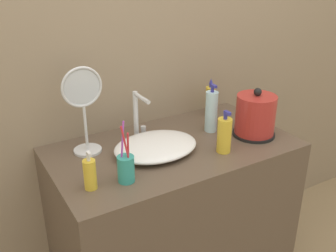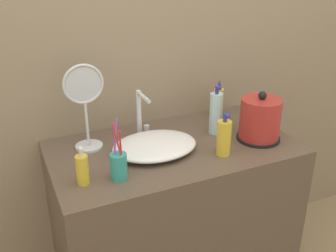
{
  "view_description": "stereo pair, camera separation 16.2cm",
  "coord_description": "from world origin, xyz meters",
  "px_view_note": "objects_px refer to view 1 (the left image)",
  "views": [
    {
      "loc": [
        -0.78,
        -0.98,
        1.59
      ],
      "look_at": [
        -0.03,
        0.29,
        0.92
      ],
      "focal_mm": 42.0,
      "sensor_mm": 36.0,
      "label": 1
    },
    {
      "loc": [
        -0.64,
        -1.06,
        1.59
      ],
      "look_at": [
        -0.03,
        0.29,
        0.92
      ],
      "focal_mm": 42.0,
      "sensor_mm": 36.0,
      "label": 2
    }
  ],
  "objects_px": {
    "shampoo_bottle": "(90,174)",
    "vanity_mirror": "(84,105)",
    "electric_kettle": "(255,117)",
    "mouthwash_bottle": "(224,135)",
    "lotion_bottle": "(211,111)",
    "toothbrush_cup": "(126,168)",
    "hand_cream_bottle": "(210,100)",
    "faucet": "(138,113)"
  },
  "relations": [
    {
      "from": "hand_cream_bottle",
      "to": "toothbrush_cup",
      "type": "bearing_deg",
      "value": -150.62
    },
    {
      "from": "lotion_bottle",
      "to": "hand_cream_bottle",
      "type": "distance_m",
      "value": 0.19
    },
    {
      "from": "shampoo_bottle",
      "to": "hand_cream_bottle",
      "type": "relative_size",
      "value": 0.77
    },
    {
      "from": "toothbrush_cup",
      "to": "shampoo_bottle",
      "type": "distance_m",
      "value": 0.13
    },
    {
      "from": "faucet",
      "to": "electric_kettle",
      "type": "relative_size",
      "value": 0.95
    },
    {
      "from": "toothbrush_cup",
      "to": "mouthwash_bottle",
      "type": "xyz_separation_m",
      "value": [
        0.44,
        0.0,
        0.02
      ]
    },
    {
      "from": "hand_cream_bottle",
      "to": "faucet",
      "type": "bearing_deg",
      "value": -173.1
    },
    {
      "from": "electric_kettle",
      "to": "vanity_mirror",
      "type": "xyz_separation_m",
      "value": [
        -0.7,
        0.23,
        0.12
      ]
    },
    {
      "from": "vanity_mirror",
      "to": "shampoo_bottle",
      "type": "bearing_deg",
      "value": -107.78
    },
    {
      "from": "mouthwash_bottle",
      "to": "lotion_bottle",
      "type": "bearing_deg",
      "value": 68.49
    },
    {
      "from": "toothbrush_cup",
      "to": "lotion_bottle",
      "type": "xyz_separation_m",
      "value": [
        0.52,
        0.2,
        0.04
      ]
    },
    {
      "from": "shampoo_bottle",
      "to": "hand_cream_bottle",
      "type": "xyz_separation_m",
      "value": [
        0.76,
        0.33,
        0.02
      ]
    },
    {
      "from": "shampoo_bottle",
      "to": "hand_cream_bottle",
      "type": "height_order",
      "value": "hand_cream_bottle"
    },
    {
      "from": "vanity_mirror",
      "to": "faucet",
      "type": "bearing_deg",
      "value": 2.84
    },
    {
      "from": "lotion_bottle",
      "to": "mouthwash_bottle",
      "type": "distance_m",
      "value": 0.21
    },
    {
      "from": "faucet",
      "to": "vanity_mirror",
      "type": "relative_size",
      "value": 0.58
    },
    {
      "from": "toothbrush_cup",
      "to": "hand_cream_bottle",
      "type": "relative_size",
      "value": 1.2
    },
    {
      "from": "lotion_bottle",
      "to": "shampoo_bottle",
      "type": "bearing_deg",
      "value": -164.81
    },
    {
      "from": "toothbrush_cup",
      "to": "mouthwash_bottle",
      "type": "distance_m",
      "value": 0.44
    },
    {
      "from": "shampoo_bottle",
      "to": "mouthwash_bottle",
      "type": "xyz_separation_m",
      "value": [
        0.57,
        -0.02,
        0.02
      ]
    },
    {
      "from": "electric_kettle",
      "to": "lotion_bottle",
      "type": "relative_size",
      "value": 0.99
    },
    {
      "from": "lotion_bottle",
      "to": "vanity_mirror",
      "type": "relative_size",
      "value": 0.62
    },
    {
      "from": "lotion_bottle",
      "to": "shampoo_bottle",
      "type": "distance_m",
      "value": 0.67
    },
    {
      "from": "mouthwash_bottle",
      "to": "vanity_mirror",
      "type": "height_order",
      "value": "vanity_mirror"
    },
    {
      "from": "mouthwash_bottle",
      "to": "hand_cream_bottle",
      "type": "height_order",
      "value": "hand_cream_bottle"
    },
    {
      "from": "shampoo_bottle",
      "to": "mouthwash_bottle",
      "type": "height_order",
      "value": "mouthwash_bottle"
    },
    {
      "from": "electric_kettle",
      "to": "mouthwash_bottle",
      "type": "distance_m",
      "value": 0.22
    },
    {
      "from": "toothbrush_cup",
      "to": "vanity_mirror",
      "type": "xyz_separation_m",
      "value": [
        -0.04,
        0.29,
        0.15
      ]
    },
    {
      "from": "shampoo_bottle",
      "to": "vanity_mirror",
      "type": "relative_size",
      "value": 0.4
    },
    {
      "from": "faucet",
      "to": "lotion_bottle",
      "type": "distance_m",
      "value": 0.33
    },
    {
      "from": "mouthwash_bottle",
      "to": "vanity_mirror",
      "type": "bearing_deg",
      "value": 149.17
    },
    {
      "from": "shampoo_bottle",
      "to": "hand_cream_bottle",
      "type": "bearing_deg",
      "value": 23.8
    },
    {
      "from": "faucet",
      "to": "mouthwash_bottle",
      "type": "height_order",
      "value": "faucet"
    },
    {
      "from": "electric_kettle",
      "to": "shampoo_bottle",
      "type": "bearing_deg",
      "value": -177.19
    },
    {
      "from": "hand_cream_bottle",
      "to": "vanity_mirror",
      "type": "bearing_deg",
      "value": -174.57
    },
    {
      "from": "vanity_mirror",
      "to": "lotion_bottle",
      "type": "bearing_deg",
      "value": -9.61
    },
    {
      "from": "electric_kettle",
      "to": "mouthwash_bottle",
      "type": "xyz_separation_m",
      "value": [
        -0.22,
        -0.06,
        -0.01
      ]
    },
    {
      "from": "electric_kettle",
      "to": "mouthwash_bottle",
      "type": "height_order",
      "value": "electric_kettle"
    },
    {
      "from": "mouthwash_bottle",
      "to": "faucet",
      "type": "bearing_deg",
      "value": 128.52
    },
    {
      "from": "shampoo_bottle",
      "to": "vanity_mirror",
      "type": "height_order",
      "value": "vanity_mirror"
    },
    {
      "from": "electric_kettle",
      "to": "toothbrush_cup",
      "type": "relative_size",
      "value": 0.97
    },
    {
      "from": "toothbrush_cup",
      "to": "shampoo_bottle",
      "type": "bearing_deg",
      "value": 170.74
    }
  ]
}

